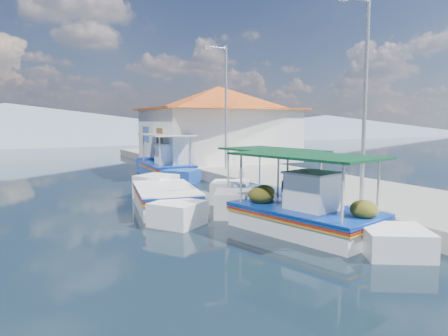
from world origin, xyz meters
name	(u,v)px	position (x,y,z in m)	size (l,w,h in m)	color
ground	(272,256)	(0.00, 0.00, 0.00)	(160.00, 160.00, 0.00)	black
quay	(311,186)	(5.90, 6.00, 0.25)	(5.00, 44.00, 0.50)	gray
bollards	(279,182)	(3.80, 5.25, 0.65)	(0.20, 17.20, 0.30)	#A5A8AD
main_caique	(304,215)	(1.84, 1.29, 0.44)	(3.09, 6.67, 2.26)	white
caique_green_canopy	(271,202)	(2.35, 3.59, 0.33)	(2.41, 5.92, 2.24)	white
caique_blue_hull	(164,200)	(-0.46, 5.65, 0.30)	(2.57, 6.10, 1.10)	white
caique_far	(166,168)	(2.28, 13.27, 0.45)	(2.26, 6.96, 2.44)	#1D49AF
harbor_building	(219,123)	(6.20, 15.00, 2.78)	(10.49, 10.49, 4.40)	white
lamp_post_near	(363,88)	(4.51, 2.00, 3.85)	(1.21, 0.14, 6.00)	#A5A8AD
lamp_post_far	(224,101)	(4.51, 11.00, 3.85)	(1.21, 0.14, 6.00)	#A5A8AD
mountain_ridge	(96,126)	(6.54, 56.00, 2.04)	(171.40, 96.00, 5.50)	slate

